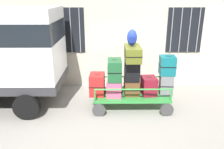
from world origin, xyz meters
TOP-DOWN VIEW (x-y plane):
  - ground_plane at (0.00, 0.00)m, footprint 40.00×40.00m
  - building_wall at (0.00, 2.25)m, footprint 12.00×0.38m
  - luggage_cart at (0.28, 0.40)m, footprint 2.21×1.18m
  - cart_railing at (0.28, 0.40)m, footprint 2.10×1.05m
  - suitcase_left_bottom at (-0.71, 0.41)m, footprint 0.44×0.56m
  - suitcase_midleft_bottom at (-0.21, 0.38)m, footprint 0.48×0.69m
  - suitcase_midleft_middle at (-0.21, 0.40)m, footprint 0.40×0.63m
  - suitcase_center_bottom at (0.28, 0.44)m, footprint 0.43×0.59m
  - suitcase_center_middle at (0.28, 0.38)m, footprint 0.44×0.33m
  - suitcase_center_top at (0.28, 0.37)m, footprint 0.43×0.88m
  - suitcase_midright_bottom at (0.78, 0.38)m, footprint 0.46×0.53m
  - suitcase_right_bottom at (1.27, 0.38)m, footprint 0.39×0.39m
  - suitcase_right_middle at (1.27, 0.42)m, footprint 0.45×0.45m
  - backpack at (0.26, 0.42)m, footprint 0.27×0.22m

SIDE VIEW (x-z plane):
  - ground_plane at x=0.00m, z-range 0.00..0.00m
  - luggage_cart at x=0.28m, z-range 0.14..0.55m
  - suitcase_center_bottom at x=0.28m, z-range 0.41..0.82m
  - suitcase_midleft_bottom at x=-0.21m, z-range 0.41..0.85m
  - suitcase_midright_bottom at x=0.78m, z-range 0.41..0.94m
  - suitcase_right_bottom at x=1.27m, z-range 0.41..1.01m
  - suitcase_left_bottom at x=-0.71m, z-range 0.41..1.02m
  - cart_railing at x=0.28m, z-range 0.53..0.90m
  - suitcase_center_middle at x=0.28m, z-range 0.82..1.44m
  - suitcase_midleft_middle at x=-0.21m, z-range 0.85..1.44m
  - suitcase_right_middle at x=1.27m, z-range 1.01..1.54m
  - suitcase_center_top at x=0.28m, z-range 1.44..1.83m
  - backpack at x=0.26m, z-range 1.83..2.27m
  - building_wall at x=0.00m, z-range 0.00..5.00m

